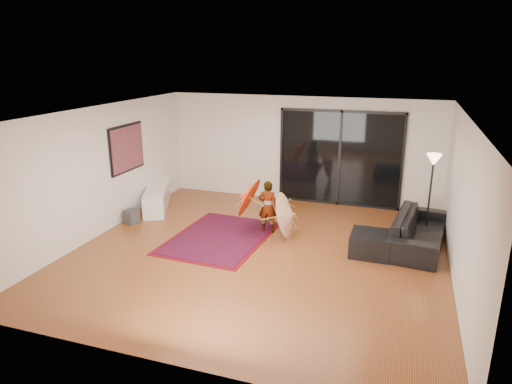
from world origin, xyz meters
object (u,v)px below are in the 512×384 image
at_px(sofa, 419,230).
at_px(ottoman, 371,244).
at_px(media_console, 157,197).
at_px(child, 268,207).

relative_size(sofa, ottoman, 3.02).
height_order(media_console, child, child).
xyz_separation_m(media_console, sofa, (6.20, -0.46, 0.06)).
height_order(media_console, sofa, sofa).
xyz_separation_m(sofa, ottoman, (-0.88, -0.71, -0.12)).
bearing_deg(sofa, child, 101.18).
distance_m(media_console, ottoman, 5.45).
bearing_deg(ottoman, sofa, 39.07).
distance_m(sofa, ottoman, 1.14).
xyz_separation_m(media_console, child, (3.10, -0.69, 0.30)).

